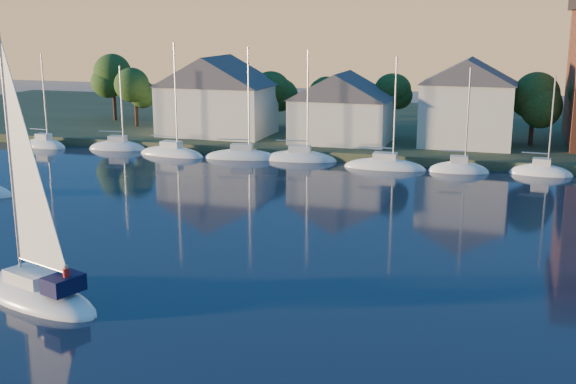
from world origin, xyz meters
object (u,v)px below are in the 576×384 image
at_px(clubhouse_east, 468,101).
at_px(hero_sailboat, 34,288).
at_px(clubhouse_west, 217,95).
at_px(clubhouse_centre, 342,107).

bearing_deg(clubhouse_east, hero_sailboat, -110.56).
bearing_deg(clubhouse_east, clubhouse_west, -178.09).
distance_m(clubhouse_west, clubhouse_centre, 16.05).
bearing_deg(clubhouse_west, hero_sailboat, -78.37).
xyz_separation_m(clubhouse_centre, hero_sailboat, (-5.50, -49.99, -4.50)).
bearing_deg(clubhouse_west, clubhouse_centre, -3.58).
height_order(clubhouse_west, hero_sailboat, hero_sailboat).
relative_size(clubhouse_centre, clubhouse_east, 1.10).
relative_size(clubhouse_west, hero_sailboat, 0.88).
distance_m(clubhouse_centre, clubhouse_east, 14.17).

